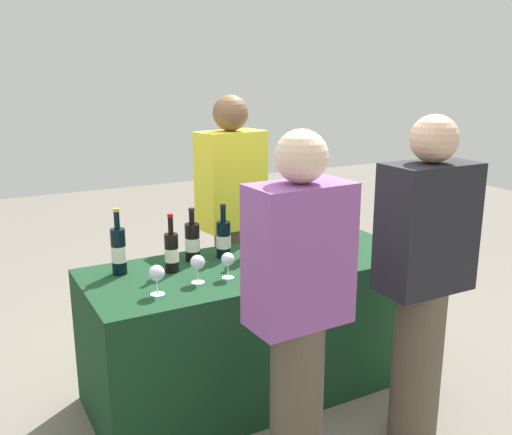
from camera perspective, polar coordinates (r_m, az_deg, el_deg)
ground_plane at (r=3.36m, az=0.00°, el=-16.65°), size 12.00×12.00×0.00m
tasting_table at (r=3.19m, az=0.00°, el=-10.90°), size 1.81×0.74×0.75m
wine_bottle_0 at (r=2.93m, az=-13.62°, el=-3.25°), size 0.07×0.07×0.34m
wine_bottle_1 at (r=2.91m, az=-8.47°, el=-3.43°), size 0.07×0.07×0.30m
wine_bottle_2 at (r=3.07m, az=-6.40°, el=-2.42°), size 0.08×0.08×0.29m
wine_bottle_3 at (r=3.11m, az=-3.29°, el=-2.13°), size 0.08×0.08×0.30m
wine_bottle_4 at (r=3.09m, az=-0.78°, el=-1.90°), size 0.07×0.07×0.33m
wine_bottle_5 at (r=3.17m, az=1.87°, el=-1.48°), size 0.08×0.08×0.34m
wine_bottle_6 at (r=3.21m, az=3.88°, el=-1.52°), size 0.08×0.08×0.31m
wine_bottle_7 at (r=3.31m, az=6.10°, el=-0.95°), size 0.07×0.07×0.32m
wine_glass_0 at (r=2.63m, az=-9.93°, el=-5.61°), size 0.07×0.07×0.14m
wine_glass_1 at (r=2.75m, az=-5.89°, el=-4.59°), size 0.07×0.07×0.14m
wine_glass_2 at (r=2.80m, az=-2.84°, el=-4.31°), size 0.07×0.07×0.13m
wine_glass_3 at (r=3.01m, az=4.64°, el=-3.09°), size 0.06×0.06×0.12m
wine_glass_4 at (r=3.06m, az=6.55°, el=-2.83°), size 0.07×0.07×0.13m
wine_glass_5 at (r=3.21m, az=8.79°, el=-1.87°), size 0.07×0.07×0.14m
server_pouring at (r=3.54m, az=-2.46°, el=0.20°), size 0.43×0.27×1.60m
guest_0 at (r=2.30m, az=4.26°, el=-9.02°), size 0.41×0.24×1.53m
guest_1 at (r=2.71m, az=16.46°, el=-5.65°), size 0.43×0.24×1.56m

